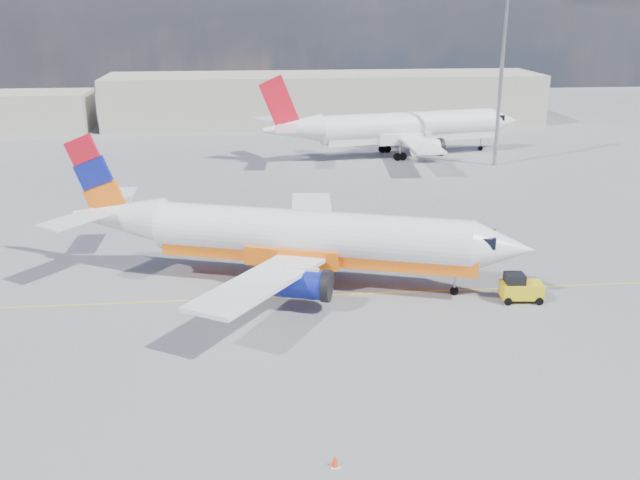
{
  "coord_description": "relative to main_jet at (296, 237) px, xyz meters",
  "views": [
    {
      "loc": [
        -7.41,
        -41.98,
        19.26
      ],
      "look_at": [
        -2.78,
        4.57,
        3.5
      ],
      "focal_mm": 40.0,
      "sensor_mm": 36.0,
      "label": 1
    }
  ],
  "objects": [
    {
      "name": "taxi_line",
      "position": [
        4.39,
        -2.67,
        -3.42
      ],
      "size": [
        70.0,
        0.15,
        0.01
      ],
      "primitive_type": "cube",
      "color": "yellow",
      "rests_on": "ground"
    },
    {
      "name": "main_jet",
      "position": [
        0.0,
        0.0,
        0.0
      ],
      "size": [
        33.85,
        25.72,
        10.27
      ],
      "rotation": [
        0.0,
        0.0,
        -0.32
      ],
      "color": "white",
      "rests_on": "ground"
    },
    {
      "name": "ground",
      "position": [
        4.39,
        -5.67,
        -3.42
      ],
      "size": [
        240.0,
        240.0,
        0.0
      ],
      "primitive_type": "plane",
      "color": "slate",
      "rests_on": "ground"
    },
    {
      "name": "terminal_main",
      "position": [
        9.39,
        69.33,
        0.58
      ],
      "size": [
        70.0,
        14.0,
        8.0
      ],
      "primitive_type": "cube",
      "color": "#AEA595",
      "rests_on": "ground"
    },
    {
      "name": "terminal_annex",
      "position": [
        -40.61,
        66.33,
        -0.42
      ],
      "size": [
        26.0,
        10.0,
        6.0
      ],
      "primitive_type": "cube",
      "color": "#AEA595",
      "rests_on": "ground"
    },
    {
      "name": "traffic_cone",
      "position": [
        0.23,
        -21.6,
        -3.14
      ],
      "size": [
        0.41,
        0.41,
        0.58
      ],
      "color": "white",
      "rests_on": "ground"
    },
    {
      "name": "second_jet",
      "position": [
        16.36,
        42.5,
        0.19
      ],
      "size": [
        35.92,
        27.74,
        10.84
      ],
      "rotation": [
        0.0,
        0.0,
        0.2
      ],
      "color": "white",
      "rests_on": "ground"
    },
    {
      "name": "floodlight_mast",
      "position": [
        26.87,
        35.89,
        9.47
      ],
      "size": [
        1.57,
        1.57,
        21.5
      ],
      "color": "#95959C",
      "rests_on": "ground"
    },
    {
      "name": "gse_tug",
      "position": [
        14.77,
        -4.88,
        -2.51
      ],
      "size": [
        2.84,
        1.89,
        1.94
      ],
      "rotation": [
        0.0,
        0.0,
        -0.08
      ],
      "color": "black",
      "rests_on": "ground"
    }
  ]
}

